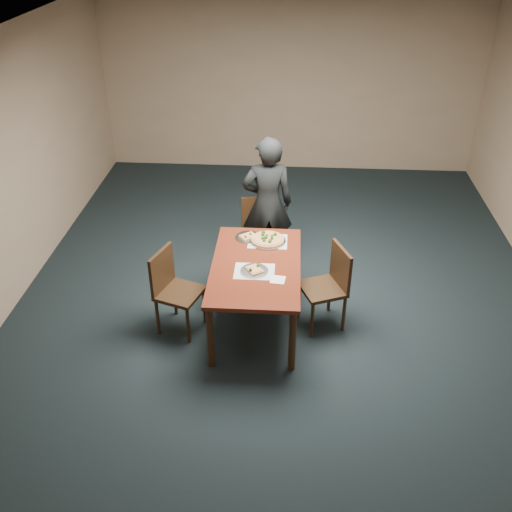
# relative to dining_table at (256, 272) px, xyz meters

# --- Properties ---
(ground) EXTENTS (8.00, 8.00, 0.00)m
(ground) POSITION_rel_dining_table_xyz_m (0.27, 0.27, -0.66)
(ground) COLOR black
(ground) RESTS_ON ground
(room_shell) EXTENTS (8.00, 8.00, 8.00)m
(room_shell) POSITION_rel_dining_table_xyz_m (0.27, 0.27, 1.08)
(room_shell) COLOR tan
(room_shell) RESTS_ON ground
(dining_table) EXTENTS (0.90, 1.50, 0.75)m
(dining_table) POSITION_rel_dining_table_xyz_m (0.00, 0.00, 0.00)
(dining_table) COLOR #4E1B0F
(dining_table) RESTS_ON ground
(chair_far) EXTENTS (0.50, 0.50, 0.91)m
(chair_far) POSITION_rel_dining_table_xyz_m (-0.02, 1.11, -0.14)
(chair_far) COLOR black
(chair_far) RESTS_ON ground
(chair_left) EXTENTS (0.54, 0.54, 0.91)m
(chair_left) POSITION_rel_dining_table_xyz_m (-0.85, -0.11, -0.14)
(chair_left) COLOR black
(chair_left) RESTS_ON ground
(chair_right) EXTENTS (0.55, 0.55, 0.91)m
(chair_right) POSITION_rel_dining_table_xyz_m (0.76, 0.07, -0.14)
(chair_right) COLOR black
(chair_right) RESTS_ON ground
(diner) EXTENTS (0.66, 0.48, 1.66)m
(diner) POSITION_rel_dining_table_xyz_m (0.06, 1.20, 0.17)
(diner) COLOR black
(diner) RESTS_ON ground
(placemat_main) EXTENTS (0.42, 0.32, 0.00)m
(placemat_main) POSITION_rel_dining_table_xyz_m (0.10, 0.47, 0.09)
(placemat_main) COLOR white
(placemat_main) RESTS_ON dining_table
(placemat_near) EXTENTS (0.40, 0.30, 0.00)m
(placemat_near) POSITION_rel_dining_table_xyz_m (-0.01, -0.13, 0.09)
(placemat_near) COLOR white
(placemat_near) RESTS_ON dining_table
(pizza_pan) EXTENTS (0.39, 0.39, 0.07)m
(pizza_pan) POSITION_rel_dining_table_xyz_m (0.10, 0.47, 0.12)
(pizza_pan) COLOR silver
(pizza_pan) RESTS_ON dining_table
(slice_plate_near) EXTENTS (0.28, 0.28, 0.06)m
(slice_plate_near) POSITION_rel_dining_table_xyz_m (-0.01, -0.13, 0.11)
(slice_plate_near) COLOR silver
(slice_plate_near) RESTS_ON dining_table
(slice_plate_far) EXTENTS (0.28, 0.28, 0.05)m
(slice_plate_far) POSITION_rel_dining_table_xyz_m (-0.12, 0.53, 0.10)
(slice_plate_far) COLOR silver
(slice_plate_far) RESTS_ON dining_table
(napkin) EXTENTS (0.16, 0.16, 0.01)m
(napkin) POSITION_rel_dining_table_xyz_m (0.23, -0.27, 0.09)
(napkin) COLOR white
(napkin) RESTS_ON dining_table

